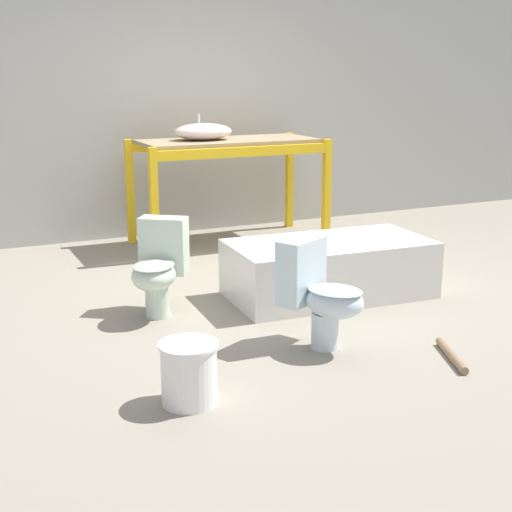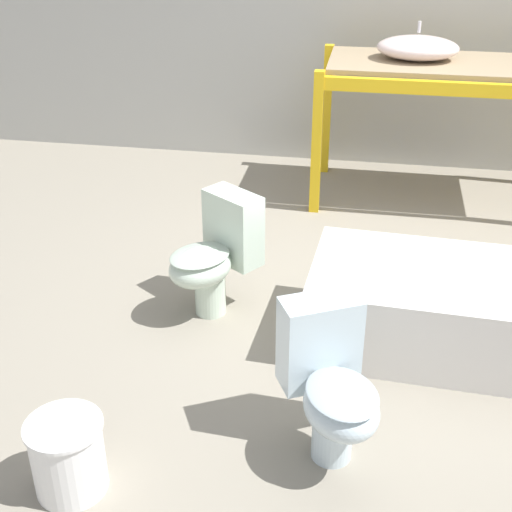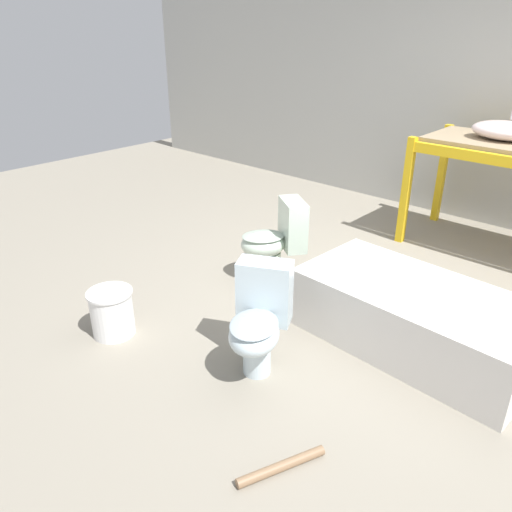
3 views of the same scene
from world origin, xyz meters
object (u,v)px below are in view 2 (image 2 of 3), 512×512
at_px(sink_basin, 418,48).
at_px(bucket_white, 68,455).
at_px(toilet_near, 215,253).
at_px(toilet_far, 331,382).
at_px(bathtub_main, 459,305).

distance_m(sink_basin, bucket_white, 3.66).
bearing_deg(bucket_white, sink_basin, 67.59).
xyz_separation_m(toilet_near, toilet_far, (0.72, -1.01, 0.00)).
bearing_deg(bathtub_main, bucket_white, -138.13).
bearing_deg(sink_basin, bathtub_main, -82.72).
bearing_deg(toilet_near, sink_basin, 95.36).
xyz_separation_m(toilet_far, bucket_white, (-1.01, -0.40, -0.19)).
bearing_deg(toilet_near, bathtub_main, 29.40).
height_order(sink_basin, toilet_far, sink_basin).
distance_m(sink_basin, bathtub_main, 2.19).
bearing_deg(bucket_white, bathtub_main, 38.63).
bearing_deg(toilet_far, bathtub_main, 28.51).
distance_m(bathtub_main, toilet_far, 1.07).
distance_m(sink_basin, toilet_near, 2.27).
relative_size(toilet_near, toilet_far, 1.00).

